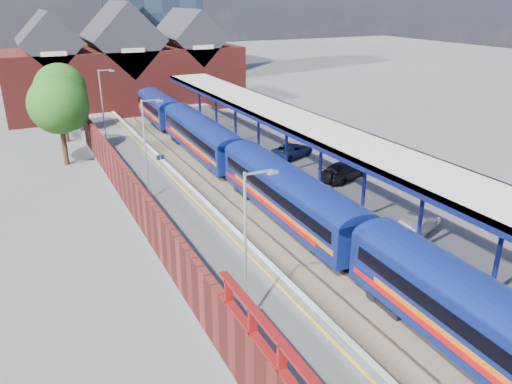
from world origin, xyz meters
The scene contains 21 objects.
ground centered at (0.00, 30.00, 0.00)m, with size 240.00×240.00×0.00m, color #5B5B5E.
ballast_bed centered at (0.00, 20.00, 0.03)m, with size 6.00×76.00×0.06m, color #473D33.
rails centered at (0.00, 20.00, 0.12)m, with size 4.51×76.00×0.14m.
left_platform centered at (-5.50, 20.00, 0.50)m, with size 5.00×76.00×1.00m, color #565659.
right_platform centered at (6.00, 20.00, 0.50)m, with size 6.00×76.00×1.00m, color #565659.
coping_left centered at (-3.15, 20.00, 1.02)m, with size 0.30×76.00×0.05m, color silver.
coping_right centered at (3.15, 20.00, 1.02)m, with size 0.30×76.00×0.05m, color silver.
yellow_line centered at (-3.75, 20.00, 1.01)m, with size 0.14×76.00×0.01m, color yellow.
train centered at (1.49, 24.60, 2.12)m, with size 3.20×65.96×3.45m.
canopy centered at (5.48, 21.95, 5.25)m, with size 4.50×52.00×4.48m.
lamp_post_b centered at (-6.36, 6.00, 4.99)m, with size 1.48×0.18×7.00m.
lamp_post_c centered at (-6.36, 22.00, 4.99)m, with size 1.48×0.18×7.00m.
lamp_post_d centered at (-6.36, 38.00, 4.99)m, with size 1.48×0.18×7.00m.
platform_sign centered at (-5.00, 24.00, 2.69)m, with size 0.55×0.08×2.50m.
brick_wall centered at (-8.10, 13.54, 2.45)m, with size 0.35×50.00×3.86m.
station_building centered at (0.00, 58.00, 5.45)m, with size 30.00×12.12×13.78m.
tree_near centered at (-10.35, 35.91, 5.35)m, with size 5.20×5.20×8.10m.
tree_far centered at (-9.35, 43.91, 5.35)m, with size 5.20×5.20×8.10m.
parked_car_silver centered at (6.45, 9.55, 1.63)m, with size 1.34×3.83×1.26m, color #A8A9AD.
parked_car_dark centered at (8.19, 19.44, 1.68)m, with size 1.90×4.67×1.36m, color black.
parked_car_blue centered at (7.44, 26.21, 1.61)m, with size 2.01×4.37×1.21m, color navy.
Camera 1 is at (-14.03, -10.36, 14.26)m, focal length 35.00 mm.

